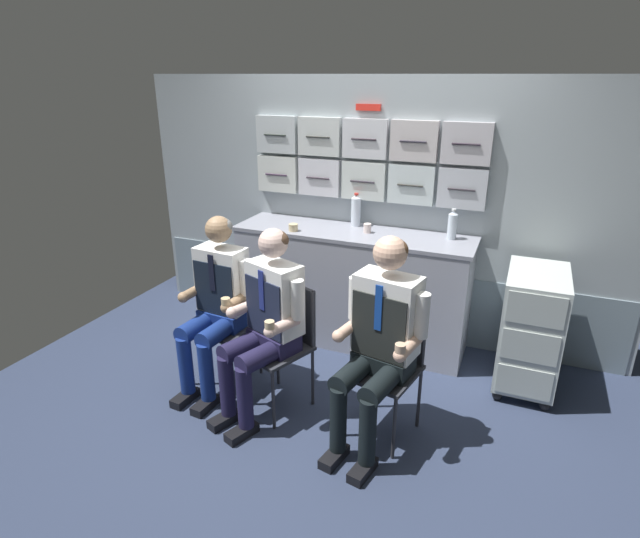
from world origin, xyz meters
The scene contains 14 objects.
ground centered at (0.00, 0.00, -0.02)m, with size 4.80×4.80×0.04m, color #2A334B.
galley_bulkhead centered at (-0.01, 1.37, 1.08)m, with size 4.20×0.14×2.15m.
galley_counter centered at (-0.07, 1.09, 0.49)m, with size 1.94×0.53×0.97m.
service_trolley centered at (1.33, 0.93, 0.47)m, with size 0.40×0.65×0.88m.
folding_chair_left centered at (-0.71, 0.24, 0.53)m, with size 0.43×0.43×0.85m.
crew_member_left centered at (-0.72, 0.08, 0.69)m, with size 0.49×0.62×1.26m.
folding_chair_center centered at (-0.20, 0.09, 0.53)m, with size 0.52×0.52×0.85m.
crew_member_center centered at (-0.25, -0.06, 0.70)m, with size 0.54×0.67×1.27m.
folding_chair_near_trolley centered at (0.53, 0.10, 0.53)m, with size 0.47×0.47×0.85m.
crew_member_near_trolley centered at (0.50, -0.05, 0.73)m, with size 0.53×0.68×1.31m.
water_bottle_clear centered at (0.69, 1.20, 1.08)m, with size 0.07×0.07×0.24m.
water_bottle_tall centered at (-0.11, 1.26, 1.10)m, with size 0.08×0.08×0.27m.
espresso_cup_small centered at (0.05, 1.10, 1.01)m, with size 0.06×0.06×0.07m.
coffee_cup_white centered at (-0.52, 0.92, 1.00)m, with size 0.08×0.08×0.06m.
Camera 1 is at (1.18, -2.60, 2.15)m, focal length 28.42 mm.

